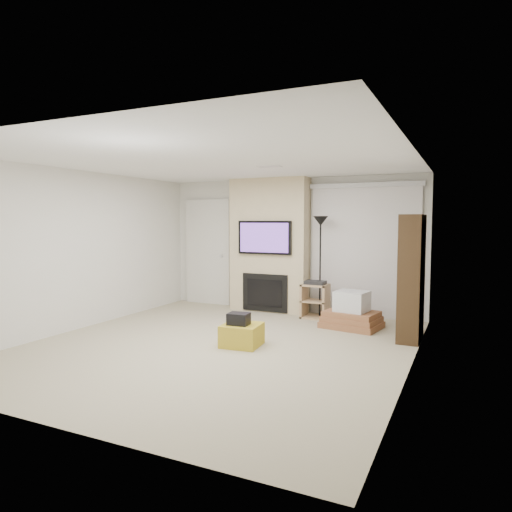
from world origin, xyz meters
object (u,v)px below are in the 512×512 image
at_px(ottoman, 242,335).
at_px(floor_lamp, 320,238).
at_px(av_stand, 315,298).
at_px(box_stack, 352,314).
at_px(bookshelf, 412,277).

bearing_deg(ottoman, floor_lamp, 79.43).
bearing_deg(av_stand, box_stack, -31.24).
relative_size(ottoman, bookshelf, 0.28).
height_order(floor_lamp, av_stand, floor_lamp).
bearing_deg(bookshelf, box_stack, 160.38).
bearing_deg(bookshelf, floor_lamp, 151.70).
xyz_separation_m(ottoman, floor_lamp, (0.42, 2.23, 1.26)).
relative_size(ottoman, av_stand, 0.76).
distance_m(floor_lamp, box_stack, 1.48).
height_order(av_stand, bookshelf, bookshelf).
xyz_separation_m(ottoman, av_stand, (0.36, 2.15, 0.20)).
distance_m(floor_lamp, av_stand, 1.07).
distance_m(ottoman, av_stand, 2.19).
bearing_deg(box_stack, floor_lamp, 142.00).
height_order(ottoman, bookshelf, bookshelf).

